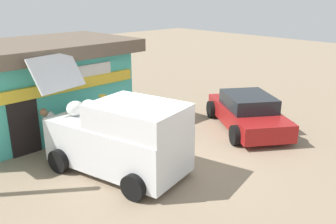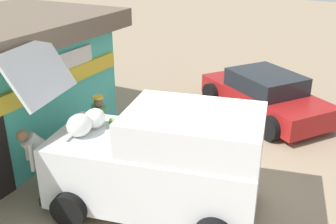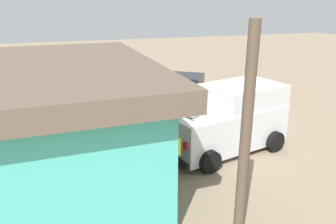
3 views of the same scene
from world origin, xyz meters
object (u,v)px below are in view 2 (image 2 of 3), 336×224
Objects in this scene: delivery_van at (161,161)px; vendor_standing at (100,125)px; customer_bending at (41,154)px; unloaded_banana_pile at (5,171)px; parked_sedan at (265,95)px; paint_bucket at (141,136)px.

vendor_standing is (0.81, 2.07, -0.09)m from delivery_van.
customer_bending is at bearing 109.12° from delivery_van.
unloaded_banana_pile is (-0.08, 1.11, -0.68)m from customer_bending.
delivery_van is 2.22m from vendor_standing.
customer_bending is at bearing -86.08° from unloaded_banana_pile.
vendor_standing reaches higher than parked_sedan.
delivery_van reaches higher than unloaded_banana_pile.
vendor_standing reaches higher than paint_bucket.
unloaded_banana_pile is (-0.86, 3.37, -0.80)m from delivery_van.
unloaded_banana_pile is at bearing 104.29° from delivery_van.
customer_bending is 1.31m from unloaded_banana_pile.
customer_bending is (-6.12, 2.60, 0.30)m from parked_sedan.
parked_sedan is 2.71× the size of vendor_standing.
parked_sedan reaches higher than unloaded_banana_pile.
customer_bending is (-0.78, 2.26, -0.12)m from delivery_van.
paint_bucket is (2.90, -1.58, -0.04)m from unloaded_banana_pile.
customer_bending is 4.28× the size of paint_bucket.
vendor_standing is at bearing 152.04° from parked_sedan.
vendor_standing is 1.47m from paint_bucket.
customer_bending reaches higher than unloaded_banana_pile.
delivery_van is at bearing -75.71° from unloaded_banana_pile.
parked_sedan is 2.95× the size of customer_bending.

